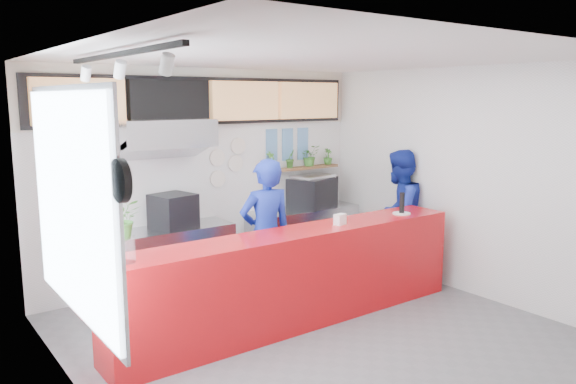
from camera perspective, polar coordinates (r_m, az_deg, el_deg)
floor at (r=6.43m, az=3.07°, el=-14.25°), size 5.00×5.00×0.00m
ceiling at (r=5.89m, az=3.34°, el=13.49°), size 5.00×5.00×0.00m
wall_back at (r=8.04m, az=-8.20°, el=1.65°), size 5.00×0.00×5.00m
wall_left at (r=4.83m, az=-20.42°, el=-4.16°), size 0.00×5.00×5.00m
wall_right at (r=7.80m, az=17.53°, el=1.05°), size 0.00×5.00×5.00m
service_counter at (r=6.52m, az=0.86°, el=-8.70°), size 4.50×0.60×1.10m
cream_band at (r=7.96m, az=-8.36°, el=9.51°), size 5.00×0.02×0.80m
prep_bench at (r=7.66m, az=-12.26°, el=-6.92°), size 1.80×0.60×0.90m
panini_oven at (r=7.54m, az=-11.59°, el=-1.88°), size 0.59×0.59×0.44m
extraction_hood at (r=7.32m, az=-12.57°, el=5.86°), size 1.20×0.70×0.35m
hood_lip at (r=7.33m, az=-12.51°, el=4.30°), size 1.20×0.69×0.31m
right_bench at (r=8.80m, az=1.56°, el=-4.54°), size 1.80×0.60×0.90m
espresso_machine at (r=8.77m, az=2.49°, el=-0.03°), size 0.86×0.74×0.47m
espresso_tray at (r=8.73m, az=2.50°, el=1.56°), size 0.70×0.55×0.06m
herb_shelf at (r=8.82m, az=1.31°, el=2.44°), size 1.40×0.18×0.04m
menu_board_far_left at (r=7.20m, az=-20.45°, el=8.62°), size 1.10×0.10×0.55m
menu_board_mid_left at (r=7.60m, az=-11.93°, el=9.03°), size 1.10×0.10×0.55m
menu_board_mid_right at (r=8.15m, az=-4.40°, el=9.23°), size 1.10×0.10×0.55m
menu_board_far_right at (r=8.82m, az=2.09°, el=9.28°), size 1.10×0.10×0.55m
soffit at (r=7.93m, az=-8.25°, el=9.15°), size 4.80×0.04×0.65m
window_pane at (r=5.08m, az=-21.17°, el=-1.24°), size 0.04×2.20×1.90m
window_frame at (r=5.08m, az=-20.95°, el=-1.22°), size 0.03×2.30×2.00m
wall_clock_rim at (r=3.89m, az=-16.64°, el=1.11°), size 0.05×0.30×0.30m
wall_clock_face at (r=3.90m, az=-16.23°, el=1.15°), size 0.02×0.26×0.26m
track_rail at (r=4.83m, az=-16.77°, el=13.26°), size 0.05×2.40×0.04m
dec_plate_a at (r=8.06m, az=-7.20°, el=3.48°), size 0.24×0.03×0.24m
dec_plate_b at (r=8.22m, az=-5.36°, el=2.93°), size 0.24×0.03×0.24m
dec_plate_c at (r=8.10m, az=-7.16°, el=1.37°), size 0.24×0.03×0.24m
dec_plate_d at (r=8.22m, az=-5.09°, el=4.69°), size 0.24×0.03×0.24m
photo_frame_a at (r=8.55m, az=-1.68°, el=5.58°), size 0.20×0.02×0.25m
photo_frame_b at (r=8.72m, az=-0.05°, el=5.66°), size 0.20×0.02×0.25m
photo_frame_c at (r=8.90m, az=1.52°, el=5.74°), size 0.20×0.02×0.25m
photo_frame_d at (r=8.57m, az=-1.67°, el=3.91°), size 0.20×0.02×0.25m
photo_frame_e at (r=8.74m, az=-0.05°, el=4.03°), size 0.20×0.02×0.25m
photo_frame_f at (r=8.92m, az=1.51°, el=4.13°), size 0.20×0.02×0.25m
staff_center at (r=6.91m, az=-2.27°, el=-4.34°), size 0.74×0.55×1.87m
staff_right at (r=8.36m, az=11.15°, el=-2.11°), size 1.05×0.91×1.86m
herb_a at (r=8.47m, az=-1.79°, el=3.22°), size 0.15×0.10×0.28m
herb_b at (r=8.68m, az=0.25°, el=3.43°), size 0.20×0.18×0.29m
herb_c at (r=8.91m, az=2.22°, el=3.71°), size 0.34×0.31×0.33m
herb_d at (r=9.15m, az=4.08°, el=3.62°), size 0.15×0.14×0.26m
glass_vase at (r=5.38m, az=-16.32°, el=-5.61°), size 0.21×0.21×0.25m
basil_vase at (r=5.31m, az=-16.46°, el=-2.64°), size 0.41×0.38×0.38m
napkin_holder at (r=6.71m, az=5.30°, el=-2.79°), size 0.16×0.12×0.13m
white_plate at (r=7.44m, az=11.47°, el=-2.14°), size 0.30×0.30×0.02m
pepper_mill at (r=7.42m, az=11.50°, el=-1.08°), size 0.08×0.08×0.27m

